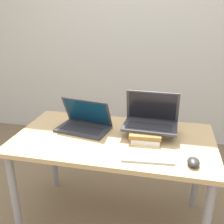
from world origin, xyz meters
TOP-DOWN VIEW (x-y plane):
  - wall_back at (0.00, 1.87)m, footprint 8.00×0.05m
  - desk at (0.00, 0.36)m, footprint 1.32×0.73m
  - laptop_left at (-0.23, 0.45)m, footprint 0.39×0.28m
  - book_stack at (0.21, 0.42)m, footprint 0.22×0.28m
  - laptop_on_books at (0.23, 0.48)m, footprint 0.37×0.23m
  - wireless_keyboard at (0.25, 0.15)m, footprint 0.31×0.15m
  - mouse at (0.50, 0.13)m, footprint 0.07×0.10m

SIDE VIEW (x-z plane):
  - desk at x=0.00m, z-range 0.27..0.98m
  - wireless_keyboard at x=0.25m, z-range 0.71..0.72m
  - mouse at x=0.50m, z-range 0.71..0.75m
  - book_stack at x=0.21m, z-range 0.71..0.77m
  - laptop_left at x=-0.23m, z-range 0.64..0.86m
  - laptop_on_books at x=0.23m, z-range 0.70..0.93m
  - wall_back at x=0.00m, z-range 0.00..2.70m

